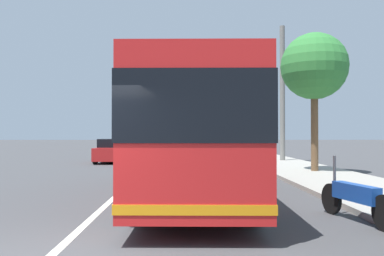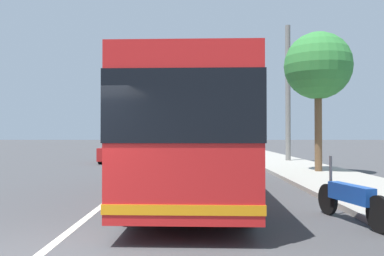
% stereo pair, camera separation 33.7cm
% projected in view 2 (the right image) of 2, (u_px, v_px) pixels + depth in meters
% --- Properties ---
extents(sidewalk_curb, '(110.00, 3.60, 0.14)m').
position_uv_depth(sidewalk_curb, '(329.00, 178.00, 15.49)').
color(sidewalk_curb, '#9E998E').
rests_on(sidewalk_curb, ground).
extents(lane_divider_line, '(110.00, 0.16, 0.01)m').
position_uv_depth(lane_divider_line, '(135.00, 180.00, 15.52)').
color(lane_divider_line, silver).
rests_on(lane_divider_line, ground).
extents(coach_bus, '(10.32, 2.87, 3.21)m').
position_uv_depth(coach_bus, '(194.00, 131.00, 11.28)').
color(coach_bus, red).
rests_on(coach_bus, ground).
extents(motorcycle_nearest_curb, '(2.32, 0.59, 1.28)m').
position_uv_depth(motorcycle_nearest_curb, '(350.00, 198.00, 8.02)').
color(motorcycle_nearest_curb, black).
rests_on(motorcycle_nearest_curb, ground).
extents(car_far_distant, '(4.06, 1.94, 1.44)m').
position_uv_depth(car_far_distant, '(119.00, 151.00, 24.95)').
color(car_far_distant, red).
rests_on(car_far_distant, ground).
extents(car_ahead_same_lane, '(4.65, 2.00, 1.51)m').
position_uv_depth(car_ahead_same_lane, '(191.00, 143.00, 46.65)').
color(car_ahead_same_lane, black).
rests_on(car_ahead_same_lane, ground).
extents(car_oncoming, '(4.41, 1.98, 1.43)m').
position_uv_depth(car_oncoming, '(155.00, 142.00, 50.07)').
color(car_oncoming, gray).
rests_on(car_oncoming, ground).
extents(roadside_tree_mid_block, '(2.92, 2.92, 6.18)m').
position_uv_depth(roadside_tree_mid_block, '(318.00, 67.00, 17.65)').
color(roadside_tree_mid_block, brown).
rests_on(roadside_tree_mid_block, ground).
extents(utility_pole, '(0.31, 0.31, 8.38)m').
position_uv_depth(utility_pole, '(288.00, 94.00, 24.77)').
color(utility_pole, slate).
rests_on(utility_pole, ground).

